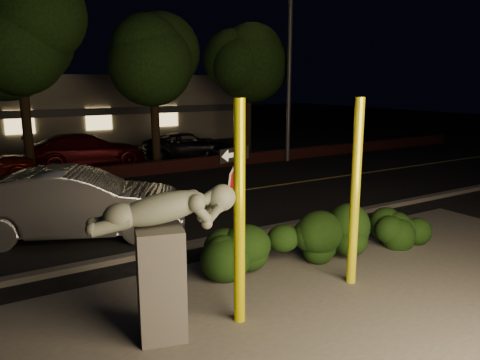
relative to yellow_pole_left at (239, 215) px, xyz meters
name	(u,v)px	position (x,y,z in m)	size (l,w,h in m)	color
ground	(120,185)	(1.40, 10.49, -1.72)	(90.00, 90.00, 0.00)	black
patio	(330,311)	(1.40, -0.51, -1.71)	(14.00, 6.00, 0.02)	#4C4944
road	(151,203)	(1.40, 7.49, -1.72)	(80.00, 8.00, 0.01)	black
lane_marking	(151,203)	(1.40, 7.49, -1.70)	(80.00, 0.12, 0.01)	#B3A547
curb	(215,240)	(1.40, 3.39, -1.66)	(80.00, 0.25, 0.12)	#4C4944
brick_wall	(110,172)	(1.40, 11.79, -1.47)	(40.00, 0.35, 0.50)	#471917
parking_lot	(76,158)	(1.40, 17.49, -1.71)	(40.00, 12.00, 0.01)	black
building	(44,108)	(1.40, 25.47, 0.28)	(22.00, 10.20, 4.00)	#655C50
tree_far_b	(16,13)	(-1.10, 13.69, 4.33)	(5.20, 5.20, 8.41)	black
tree_far_c	(152,31)	(3.90, 13.29, 3.94)	(4.80, 4.80, 7.84)	black
tree_far_d	(248,43)	(8.90, 13.79, 3.70)	(4.40, 4.40, 7.42)	black
yellow_pole_left	(239,215)	(0.00, 0.00, 0.00)	(0.17, 0.17, 3.44)	#E1DE00
yellow_pole_right	(355,194)	(2.50, 0.13, -0.02)	(0.17, 0.17, 3.40)	yellow
signpost	(235,184)	(0.97, 1.75, 0.02)	(0.80, 0.29, 2.45)	black
sculpture	(162,247)	(-1.15, 0.20, -0.34)	(2.08, 1.06, 2.23)	#4C4944
hedge_center	(249,239)	(1.33, 1.79, -1.15)	(2.21, 1.03, 1.15)	black
hedge_right	(333,230)	(3.10, 1.29, -1.11)	(1.86, 1.00, 1.22)	black
hedge_far_right	(396,224)	(4.89, 1.15, -1.26)	(1.34, 0.84, 0.93)	black
streetlight	(286,33)	(9.44, 11.53, 3.98)	(1.44, 0.42, 9.59)	#4E4E53
silver_sedan	(77,203)	(-1.18, 5.46, -0.90)	(1.75, 5.01, 1.65)	#B5B6BA
parked_car_darkred	(87,150)	(1.33, 14.84, -1.00)	(2.03, 4.99, 1.45)	#44060A
parked_car_dark	(189,146)	(6.09, 14.65, -1.11)	(2.02, 4.38, 1.22)	black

